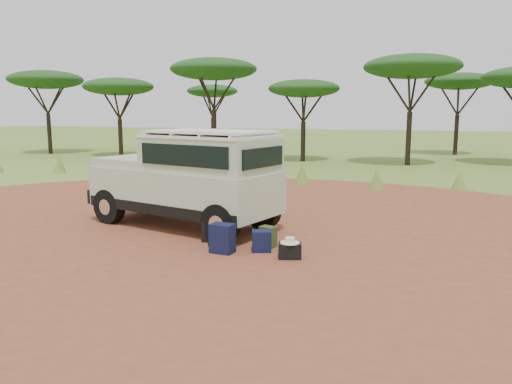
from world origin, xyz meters
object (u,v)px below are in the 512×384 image
(backpack_navy, at_px, (223,238))
(hard_case, at_px, (290,251))
(safari_vehicle, at_px, (189,181))
(backpack_black, at_px, (210,231))
(walking_staff, at_px, (141,192))
(duffel_navy, at_px, (262,241))
(backpack_olive, at_px, (268,237))

(backpack_navy, bearing_deg, hard_case, 9.39)
(safari_vehicle, bearing_deg, backpack_black, -32.21)
(walking_staff, xyz_separation_m, duffel_navy, (4.38, -2.54, -0.46))
(hard_case, bearing_deg, backpack_olive, 117.69)
(backpack_black, bearing_deg, backpack_navy, -63.36)
(backpack_black, height_order, backpack_olive, backpack_black)
(backpack_black, distance_m, backpack_olive, 1.40)
(safari_vehicle, height_order, walking_staff, safari_vehicle)
(safari_vehicle, relative_size, backpack_black, 11.31)
(hard_case, bearing_deg, safari_vehicle, 131.08)
(backpack_navy, relative_size, backpack_olive, 1.33)
(backpack_black, bearing_deg, duffel_navy, -28.94)
(walking_staff, relative_size, hard_case, 3.22)
(backpack_olive, bearing_deg, duffel_navy, -76.98)
(safari_vehicle, distance_m, backpack_navy, 2.79)
(walking_staff, height_order, duffel_navy, walking_staff)
(backpack_black, height_order, backpack_navy, backpack_navy)
(walking_staff, xyz_separation_m, backpack_black, (3.01, -2.11, -0.45))
(safari_vehicle, height_order, hard_case, safari_vehicle)
(walking_staff, bearing_deg, backpack_black, -79.77)
(backpack_olive, xyz_separation_m, hard_case, (0.66, -0.67, -0.08))
(walking_staff, height_order, backpack_navy, walking_staff)
(backpack_navy, xyz_separation_m, duffel_navy, (0.76, 0.34, -0.09))
(backpack_black, bearing_deg, backpack_olive, -14.17)
(backpack_black, relative_size, backpack_navy, 0.77)
(walking_staff, height_order, backpack_black, walking_staff)
(safari_vehicle, relative_size, backpack_olive, 11.56)
(safari_vehicle, relative_size, walking_staff, 3.73)
(duffel_navy, distance_m, hard_case, 0.76)
(backpack_olive, bearing_deg, walking_staff, 172.28)
(walking_staff, bearing_deg, backpack_olive, -71.07)
(safari_vehicle, bearing_deg, backpack_navy, -33.59)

